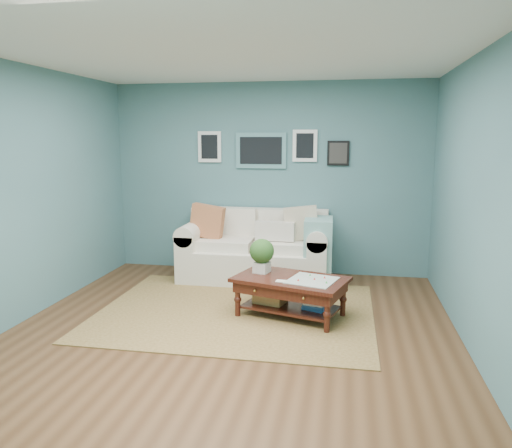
# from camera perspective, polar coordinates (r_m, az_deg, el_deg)

# --- Properties ---
(room_shell) EXTENTS (5.00, 5.02, 2.70)m
(room_shell) POSITION_cam_1_polar(r_m,az_deg,el_deg) (4.76, -3.17, 2.90)
(room_shell) COLOR brown
(room_shell) RESTS_ON ground
(area_rug) EXTENTS (3.02, 2.42, 0.01)m
(area_rug) POSITION_cam_1_polar(r_m,az_deg,el_deg) (5.70, -2.27, -9.92)
(area_rug) COLOR brown
(area_rug) RESTS_ON ground
(loveseat) EXTENTS (2.05, 0.93, 1.05)m
(loveseat) POSITION_cam_1_polar(r_m,az_deg,el_deg) (6.83, 0.65, -2.86)
(loveseat) COLOR white
(loveseat) RESTS_ON ground
(coffee_table) EXTENTS (1.32, 0.99, 0.82)m
(coffee_table) POSITION_cam_1_polar(r_m,az_deg,el_deg) (5.48, 3.40, -6.80)
(coffee_table) COLOR black
(coffee_table) RESTS_ON ground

